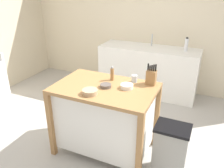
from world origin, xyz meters
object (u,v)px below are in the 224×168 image
object	(u,v)px
drinking_cup	(134,79)
sink_faucet	(152,40)
bowl_ceramic_small	(127,86)
kitchen_island	(105,116)
bowl_ceramic_wide	(90,92)
bottle_dish_soap	(186,45)
knife_block	(151,77)
pepper_grinder	(112,74)
bowl_stoneware_deep	(106,86)
trash_bin	(170,151)

from	to	relation	value
drinking_cup	sink_faucet	size ratio (longest dim) A/B	0.40
drinking_cup	bowl_ceramic_small	bearing A→B (deg)	-94.91
sink_faucet	kitchen_island	bearing A→B (deg)	-90.07
bowl_ceramic_wide	bottle_dish_soap	size ratio (longest dim) A/B	0.70
knife_block	drinking_cup	size ratio (longest dim) A/B	2.88
bowl_ceramic_wide	bottle_dish_soap	world-z (taller)	bottle_dish_soap
kitchen_island	pepper_grinder	size ratio (longest dim) A/B	6.56
kitchen_island	pepper_grinder	world-z (taller)	pepper_grinder
bowl_stoneware_deep	pepper_grinder	distance (m)	0.23
trash_bin	knife_block	bearing A→B (deg)	134.02
bowl_ceramic_wide	drinking_cup	bearing A→B (deg)	56.83
bowl_stoneware_deep	bowl_ceramic_small	size ratio (longest dim) A/B	0.91
drinking_cup	bottle_dish_soap	xyz separation A→B (m)	(0.37, 1.63, 0.07)
bowl_ceramic_small	bottle_dish_soap	distance (m)	1.87
bowl_stoneware_deep	kitchen_island	bearing A→B (deg)	142.72
bowl_stoneware_deep	knife_block	bearing A→B (deg)	33.22
knife_block	bowl_ceramic_small	xyz separation A→B (m)	(-0.22, -0.22, -0.07)
kitchen_island	bowl_stoneware_deep	distance (m)	0.41
bowl_stoneware_deep	bottle_dish_soap	bearing A→B (deg)	72.11
knife_block	pepper_grinder	distance (m)	0.47
kitchen_island	drinking_cup	distance (m)	0.57
pepper_grinder	sink_faucet	world-z (taller)	sink_faucet
bowl_stoneware_deep	pepper_grinder	world-z (taller)	pepper_grinder
bowl_ceramic_wide	pepper_grinder	bearing A→B (deg)	82.35
bowl_ceramic_wide	trash_bin	distance (m)	1.08
trash_bin	bowl_ceramic_wide	bearing A→B (deg)	-170.83
knife_block	bowl_stoneware_deep	bearing A→B (deg)	-146.78
bowl_stoneware_deep	bowl_ceramic_small	world-z (taller)	bowl_ceramic_small
bowl_ceramic_small	trash_bin	xyz separation A→B (m)	(0.58, -0.15, -0.60)
bowl_ceramic_wide	knife_block	bearing A→B (deg)	44.53
pepper_grinder	trash_bin	size ratio (longest dim) A/B	0.28
bowl_ceramic_wide	trash_bin	size ratio (longest dim) A/B	0.27
sink_faucet	bottle_dish_soap	world-z (taller)	bottle_dish_soap
trash_bin	sink_faucet	world-z (taller)	sink_faucet
knife_block	drinking_cup	xyz separation A→B (m)	(-0.20, -0.02, -0.05)
bowl_stoneware_deep	bowl_ceramic_small	bearing A→B (deg)	17.49
kitchen_island	bowl_ceramic_wide	world-z (taller)	bowl_ceramic_wide
kitchen_island	bottle_dish_soap	world-z (taller)	bottle_dish_soap
pepper_grinder	bottle_dish_soap	world-z (taller)	bottle_dish_soap
knife_block	bowl_stoneware_deep	size ratio (longest dim) A/B	1.94
bowl_ceramic_wide	pepper_grinder	world-z (taller)	pepper_grinder
pepper_grinder	bowl_ceramic_wide	bearing A→B (deg)	-97.65
drinking_cup	knife_block	bearing A→B (deg)	4.97
bowl_ceramic_small	sink_faucet	world-z (taller)	sink_faucet
drinking_cup	pepper_grinder	bearing A→B (deg)	-168.71
kitchen_island	bowl_stoneware_deep	size ratio (longest dim) A/B	8.98
drinking_cup	sink_faucet	bearing A→B (deg)	98.59
kitchen_island	knife_block	xyz separation A→B (m)	(0.46, 0.28, 0.48)
bowl_ceramic_small	pepper_grinder	world-z (taller)	pepper_grinder
bowl_ceramic_small	pepper_grinder	distance (m)	0.30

